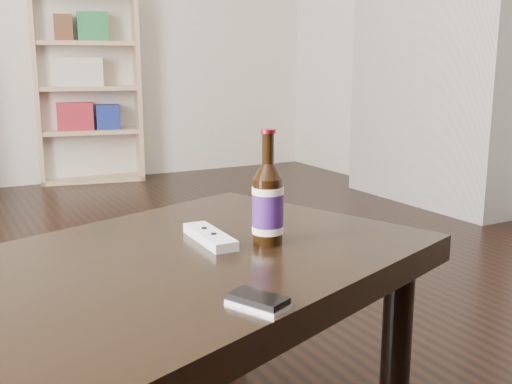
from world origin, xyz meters
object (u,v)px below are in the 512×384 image
bookshelf (87,84)px  coffee_table (144,296)px  beer_bottle (268,204)px  remote (210,237)px  phone (258,301)px

bookshelf → coffee_table: bearing=-90.6°
bookshelf → beer_bottle: bearing=-85.8°
bookshelf → beer_bottle: 3.51m
beer_bottle → remote: 0.16m
coffee_table → phone: size_ratio=12.31×
bookshelf → remote: 3.45m
bookshelf → phone: bearing=-88.1°
beer_bottle → phone: bearing=-122.3°
coffee_table → remote: 0.23m
bookshelf → remote: (-0.53, -3.40, -0.24)m
bookshelf → beer_bottle: bookshelf is taller
phone → remote: size_ratio=0.58×
phone → coffee_table: bearing=86.2°
coffee_table → phone: 0.31m
bookshelf → coffee_table: bookshelf is taller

